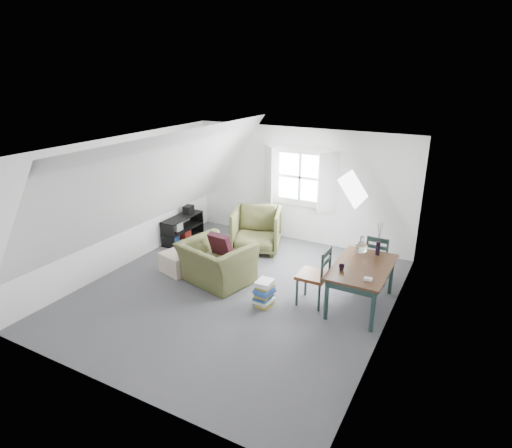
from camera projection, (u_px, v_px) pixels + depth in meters
The scene contains 24 objects.
floor at pixel (237, 292), 7.43m from camera, with size 5.50×5.50×0.00m, color #4C4C50.
ceiling at pixel (234, 148), 6.57m from camera, with size 5.50×5.50×0.00m, color white.
wall_back at pixel (300, 186), 9.27m from camera, with size 5.00×5.00×0.00m, color white.
wall_front at pixel (108, 300), 4.72m from camera, with size 5.00×5.00×0.00m, color white.
wall_left at pixel (122, 203), 8.11m from camera, with size 5.50×5.50×0.00m, color white.
wall_right at pixel (391, 254), 5.89m from camera, with size 5.50×5.50×0.00m, color white.
slope_left at pixel (159, 182), 7.50m from camera, with size 5.50×5.50×0.00m, color white.
slope_right at pixel (328, 208), 6.13m from camera, with size 5.50×5.50×0.00m, color white.
dormer_window at pixel (299, 178), 9.14m from camera, with size 1.71×0.35×1.30m.
skylight at pixel (353, 188), 7.21m from camera, with size 0.55×0.75×0.04m, color white.
armchair_near at pixel (217, 282), 7.78m from camera, with size 1.17×1.02×0.76m, color #494C27.
armchair_far at pixel (256, 249), 9.15m from camera, with size 0.97×1.00×0.91m, color #494C27.
throw_pillow at pixel (220, 244), 7.67m from camera, with size 0.42×0.12×0.42m, color #380F1A.
ottoman at pixel (179, 262), 8.13m from camera, with size 0.57×0.57×0.38m, color #B9A68D.
dining_table at pixel (362, 271), 6.79m from camera, with size 0.86×1.43×0.71m.
demijohn at pixel (361, 247), 7.15m from camera, with size 0.21×0.21×0.30m.
vase_twigs at pixel (378, 248), 7.12m from camera, with size 0.07×0.08×0.57m.
cup at pixel (341, 270), 6.62m from camera, with size 0.10×0.10×0.09m, color black.
paper_box at pixel (368, 279), 6.29m from camera, with size 0.12×0.08×0.04m, color white.
dining_chair_far at pixel (378, 257), 7.63m from camera, with size 0.43×0.43×0.91m.
dining_chair_near at pixel (315, 275), 6.89m from camera, with size 0.47×0.47×1.00m.
media_shelf at pixel (182, 230), 9.55m from camera, with size 0.36×1.09×0.56m.
electronics_box at pixel (189, 210), 9.65m from camera, with size 0.17×0.24×0.19m, color black.
magazine_stack at pixel (264, 293), 6.95m from camera, with size 0.32×0.38×0.43m.
Camera 1 is at (3.40, -5.63, 3.66)m, focal length 30.00 mm.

